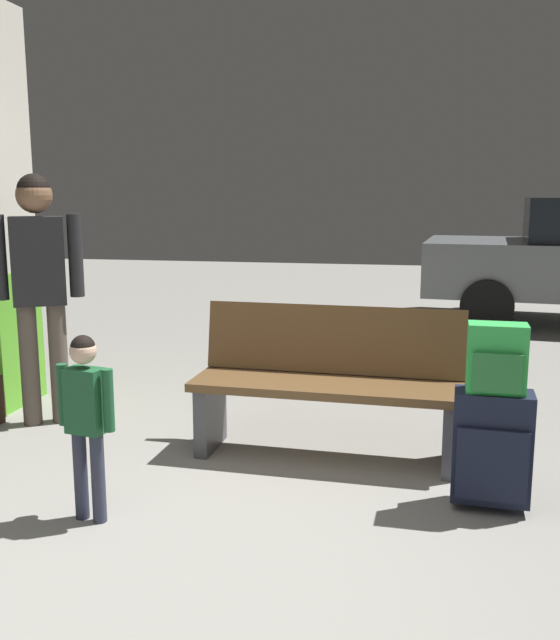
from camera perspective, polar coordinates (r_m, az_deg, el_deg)
The scene contains 6 objects.
ground_plane at distance 6.85m, azimuth 2.25°, elevation -3.38°, with size 18.00×18.00×0.10m, color gray.
bench at distance 4.24m, azimuth 3.91°, elevation -5.12°, with size 1.62×0.59×0.89m.
suitcase at distance 3.71m, azimuth 16.74°, elevation -9.83°, with size 0.39×0.25×0.60m.
backpack_bright at distance 3.58m, azimuth 17.12°, elevation -3.04°, with size 0.29×0.20×0.34m.
child at distance 3.48m, azimuth -15.43°, elevation -6.88°, with size 0.31×0.20×0.92m.
adult at distance 4.96m, azimuth -18.93°, elevation 3.66°, with size 0.52×0.34×1.69m.
Camera 1 is at (1.01, -2.58, 1.57)m, focal length 39.56 mm.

